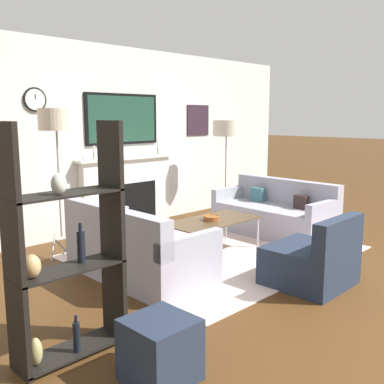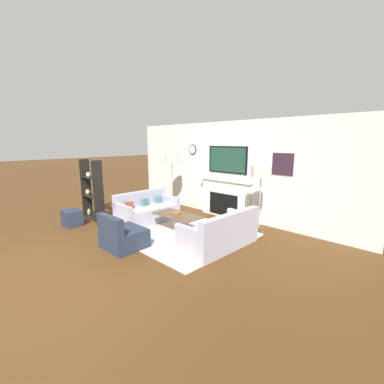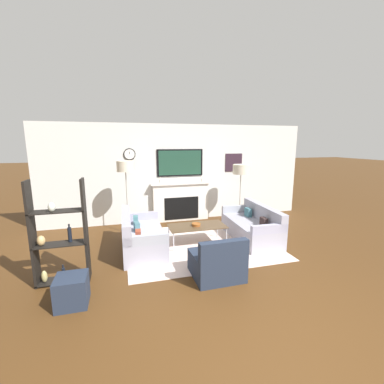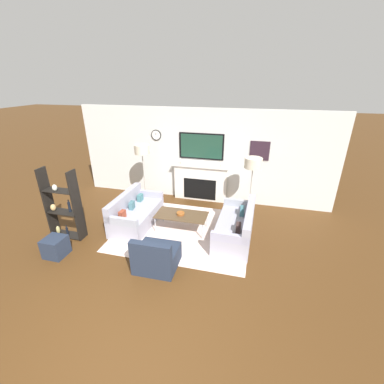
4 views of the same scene
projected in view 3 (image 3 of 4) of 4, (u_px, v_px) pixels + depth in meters
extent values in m
plane|color=#492C13|center=(276.00, 341.00, 2.89)|extent=(60.00, 60.00, 0.00)
cube|color=silver|center=(180.00, 173.00, 7.24)|extent=(7.49, 0.07, 2.70)
cube|color=silver|center=(181.00, 202.00, 7.29)|extent=(1.57, 0.16, 1.05)
cube|color=black|center=(182.00, 208.00, 7.24)|extent=(0.98, 0.01, 0.63)
cube|color=silver|center=(181.00, 184.00, 7.17)|extent=(1.69, 0.22, 0.04)
cylinder|color=#B2AD9E|center=(160.00, 182.00, 6.97)|extent=(0.04, 0.04, 0.10)
cylinder|color=white|center=(160.00, 179.00, 6.95)|extent=(0.03, 0.03, 0.09)
cylinder|color=#B2AD9E|center=(201.00, 180.00, 7.28)|extent=(0.04, 0.04, 0.10)
cylinder|color=white|center=(201.00, 177.00, 7.26)|extent=(0.03, 0.03, 0.09)
cube|color=black|center=(180.00, 163.00, 7.14)|extent=(1.29, 0.04, 0.75)
cube|color=#1E4233|center=(180.00, 163.00, 7.12)|extent=(1.20, 0.01, 0.67)
cylinder|color=black|center=(130.00, 154.00, 6.74)|extent=(0.31, 0.02, 0.31)
cylinder|color=silver|center=(130.00, 154.00, 6.72)|extent=(0.26, 0.00, 0.26)
cube|color=black|center=(129.00, 153.00, 6.71)|extent=(0.01, 0.00, 0.07)
cube|color=#2D1C29|center=(234.00, 162.00, 7.57)|extent=(0.52, 0.02, 0.52)
cube|color=beige|center=(200.00, 244.00, 5.66)|extent=(3.14, 2.60, 0.01)
cube|color=#9A99AA|center=(143.00, 240.00, 5.30)|extent=(0.82, 1.64, 0.42)
cube|color=#9A99AA|center=(126.00, 223.00, 5.14)|extent=(0.17, 1.63, 0.37)
cube|color=#9B99AC|center=(140.00, 216.00, 5.97)|extent=(0.81, 0.11, 0.18)
cube|color=#969AA7|center=(146.00, 240.00, 4.51)|extent=(0.81, 0.11, 0.18)
cube|color=#3F6F73|center=(136.00, 220.00, 5.66)|extent=(0.11, 0.19, 0.18)
cube|color=#406871|center=(137.00, 227.00, 5.21)|extent=(0.12, 0.20, 0.19)
cube|color=brown|center=(138.00, 235.00, 4.76)|extent=(0.11, 0.19, 0.18)
cube|color=#9A99AA|center=(250.00, 230.00, 5.94)|extent=(0.83, 1.75, 0.42)
cube|color=#9A99AA|center=(263.00, 213.00, 5.93)|extent=(0.21, 1.73, 0.36)
cube|color=#9897AF|center=(269.00, 229.00, 5.10)|extent=(0.78, 0.12, 0.18)
cube|color=#999DA7|center=(236.00, 209.00, 6.65)|extent=(0.78, 0.12, 0.18)
cube|color=#322423|center=(264.00, 222.00, 5.54)|extent=(0.10, 0.19, 0.19)
cube|color=#3B6974|center=(248.00, 212.00, 6.27)|extent=(0.11, 0.21, 0.21)
cube|color=#212B3D|center=(216.00, 265.00, 4.27)|extent=(0.80, 0.76, 0.39)
cube|color=#212B3D|center=(224.00, 252.00, 3.92)|extent=(0.79, 0.15, 0.34)
cube|color=#4C3823|center=(197.00, 226.00, 5.58)|extent=(1.24, 0.62, 0.02)
cylinder|color=#B7B7BC|center=(174.00, 242.00, 5.21)|extent=(0.02, 0.02, 0.41)
cylinder|color=#B7B7BC|center=(226.00, 237.00, 5.52)|extent=(0.02, 0.02, 0.41)
cylinder|color=#B7B7BC|center=(169.00, 233.00, 5.73)|extent=(0.02, 0.02, 0.41)
cylinder|color=#B7B7BC|center=(217.00, 229.00, 6.03)|extent=(0.02, 0.02, 0.41)
cylinder|color=brown|center=(196.00, 225.00, 5.57)|extent=(0.19, 0.19, 0.05)
torus|color=brown|center=(196.00, 224.00, 5.56)|extent=(0.20, 0.20, 0.02)
cylinder|color=#9E998E|center=(133.00, 227.00, 6.38)|extent=(0.09, 0.23, 0.29)
cylinder|color=#9E998E|center=(125.00, 227.00, 6.37)|extent=(0.17, 0.19, 0.29)
cylinder|color=#9E998E|center=(128.00, 229.00, 6.21)|extent=(0.23, 0.07, 0.29)
cylinder|color=#9E998E|center=(127.00, 197.00, 6.17)|extent=(0.02, 0.02, 1.25)
cylinder|color=beige|center=(125.00, 166.00, 6.03)|extent=(0.40, 0.40, 0.25)
cylinder|color=#9E998E|center=(242.00, 218.00, 7.16)|extent=(0.09, 0.23, 0.26)
cylinder|color=#9E998E|center=(235.00, 218.00, 7.15)|extent=(0.17, 0.19, 0.26)
cylinder|color=#9E998E|center=(240.00, 220.00, 6.99)|extent=(0.23, 0.07, 0.26)
cylinder|color=#9E998E|center=(240.00, 195.00, 6.97)|extent=(0.02, 0.02, 1.12)
cylinder|color=beige|center=(241.00, 169.00, 6.84)|extent=(0.44, 0.44, 0.25)
cube|color=black|center=(32.00, 235.00, 3.88)|extent=(0.04, 0.28, 1.66)
cube|color=black|center=(86.00, 230.00, 4.08)|extent=(0.04, 0.28, 1.66)
cube|color=black|center=(65.00, 280.00, 4.14)|extent=(0.80, 0.28, 0.02)
cube|color=black|center=(61.00, 244.00, 4.02)|extent=(0.80, 0.28, 0.01)
cube|color=black|center=(58.00, 211.00, 3.92)|extent=(0.80, 0.28, 0.02)
ellipsoid|color=silver|center=(51.00, 207.00, 3.84)|extent=(0.10, 0.10, 0.14)
cylinder|color=black|center=(64.00, 274.00, 4.06)|extent=(0.05, 0.05, 0.22)
cylinder|color=black|center=(63.00, 266.00, 4.04)|extent=(0.02, 0.02, 0.05)
cylinder|color=black|center=(70.00, 235.00, 4.07)|extent=(0.06, 0.06, 0.23)
cylinder|color=black|center=(69.00, 226.00, 4.04)|extent=(0.03, 0.03, 0.06)
ellipsoid|color=tan|center=(44.00, 276.00, 4.03)|extent=(0.09, 0.09, 0.20)
ellipsoid|color=tan|center=(41.00, 241.00, 3.92)|extent=(0.12, 0.12, 0.16)
cube|color=#212B3D|center=(72.00, 291.00, 3.51)|extent=(0.41, 0.41, 0.41)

